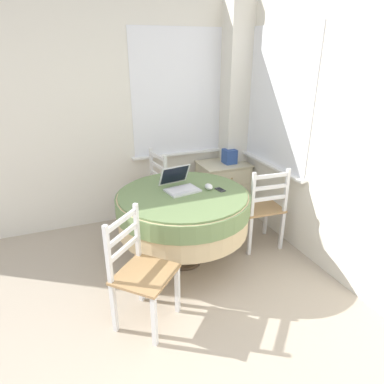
% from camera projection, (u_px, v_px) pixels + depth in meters
% --- Properties ---
extents(corner_room_shell, '(4.13, 4.59, 2.55)m').
position_uv_depth(corner_room_shell, '(214.00, 129.00, 3.20)').
color(corner_room_shell, white).
rests_on(corner_room_shell, ground_plane).
extents(round_dining_table, '(1.25, 1.25, 0.74)m').
position_uv_depth(round_dining_table, '(183.00, 209.00, 3.22)').
color(round_dining_table, '#4C3D2D').
rests_on(round_dining_table, ground_plane).
extents(laptop, '(0.35, 0.36, 0.21)m').
position_uv_depth(laptop, '(180.00, 185.00, 3.22)').
color(laptop, silver).
rests_on(laptop, round_dining_table).
extents(computer_mouse, '(0.07, 0.10, 0.05)m').
position_uv_depth(computer_mouse, '(209.00, 187.00, 3.23)').
color(computer_mouse, white).
rests_on(computer_mouse, round_dining_table).
extents(cell_phone, '(0.07, 0.11, 0.01)m').
position_uv_depth(cell_phone, '(220.00, 190.00, 3.22)').
color(cell_phone, '#2D2D33').
rests_on(cell_phone, round_dining_table).
extents(dining_chair_near_back_window, '(0.45, 0.48, 0.90)m').
position_uv_depth(dining_chair_near_back_window, '(149.00, 191.00, 3.97)').
color(dining_chair_near_back_window, '#A87F51').
rests_on(dining_chair_near_back_window, ground_plane).
extents(dining_chair_near_right_window, '(0.45, 0.42, 0.90)m').
position_uv_depth(dining_chair_near_right_window, '(262.00, 208.00, 3.54)').
color(dining_chair_near_right_window, '#A87F51').
rests_on(dining_chair_near_right_window, ground_plane).
extents(dining_chair_camera_near, '(0.58, 0.58, 0.90)m').
position_uv_depth(dining_chair_camera_near, '(140.00, 272.00, 2.53)').
color(dining_chair_camera_near, '#A87F51').
rests_on(dining_chair_camera_near, ground_plane).
extents(corner_cabinet, '(0.60, 0.48, 0.65)m').
position_uv_depth(corner_cabinet, '(223.00, 187.00, 4.39)').
color(corner_cabinet, beige).
rests_on(corner_cabinet, ground_plane).
extents(storage_box, '(0.15, 0.15, 0.17)m').
position_uv_depth(storage_box, '(229.00, 156.00, 4.23)').
color(storage_box, '#2D4C93').
rests_on(storage_box, corner_cabinet).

